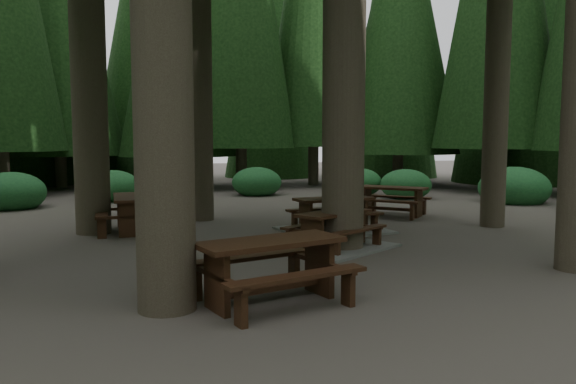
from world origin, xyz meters
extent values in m
plane|color=#524943|center=(0.00, 0.00, 0.00)|extent=(80.00, 80.00, 0.00)
cube|color=gray|center=(0.66, 0.32, 0.03)|extent=(2.85, 2.73, 0.05)
cube|color=#311C0E|center=(0.66, 0.32, 0.72)|extent=(1.82, 1.51, 0.06)
cube|color=#311C0E|center=(0.35, 0.81, 0.43)|extent=(1.58, 1.14, 0.05)
cube|color=#311C0E|center=(0.98, -0.16, 0.43)|extent=(1.58, 1.14, 0.05)
cube|color=#311C0E|center=(0.08, -0.05, 0.35)|extent=(0.35, 0.49, 0.69)
cube|color=#311C0E|center=(0.08, -0.05, 0.40)|extent=(0.82, 1.21, 0.06)
cube|color=#311C0E|center=(1.24, 0.70, 0.35)|extent=(0.35, 0.49, 0.69)
cube|color=#311C0E|center=(1.24, 0.70, 0.40)|extent=(0.82, 1.21, 0.06)
cube|color=#311C0E|center=(0.66, 0.32, 0.17)|extent=(1.25, 0.85, 0.08)
cube|color=#311C0E|center=(-3.35, 3.48, 0.82)|extent=(0.87, 2.01, 0.07)
cube|color=#311C0E|center=(-4.01, 3.45, 0.49)|extent=(0.38, 1.99, 0.05)
cube|color=#311C0E|center=(-2.69, 3.52, 0.49)|extent=(0.38, 1.99, 0.05)
cube|color=#311C0E|center=(-3.31, 2.69, 0.40)|extent=(0.61, 0.12, 0.79)
cube|color=#311C0E|center=(-3.31, 2.69, 0.46)|extent=(1.59, 0.17, 0.07)
cube|color=#311C0E|center=(-3.39, 4.27, 0.40)|extent=(0.61, 0.12, 0.79)
cube|color=#311C0E|center=(-3.39, 4.27, 0.46)|extent=(1.59, 0.17, 0.07)
cube|color=#311C0E|center=(-3.35, 3.48, 0.20)|extent=(0.18, 1.65, 0.09)
cube|color=gray|center=(1.35, 2.31, 0.03)|extent=(2.68, 2.34, 0.05)
cube|color=#311C0E|center=(1.35, 2.31, 0.78)|extent=(1.96, 1.03, 0.06)
cube|color=#311C0E|center=(1.25, 2.92, 0.47)|extent=(1.88, 0.57, 0.05)
cube|color=#311C0E|center=(1.46, 1.69, 0.47)|extent=(1.88, 0.57, 0.05)
cube|color=#311C0E|center=(0.62, 2.18, 0.37)|extent=(0.18, 0.58, 0.75)
cube|color=#311C0E|center=(0.62, 2.18, 0.44)|extent=(0.33, 1.50, 0.06)
cube|color=#311C0E|center=(2.09, 2.43, 0.37)|extent=(0.18, 0.58, 0.75)
cube|color=#311C0E|center=(2.09, 2.43, 0.44)|extent=(0.33, 1.50, 0.06)
cube|color=#311C0E|center=(1.35, 2.31, 0.19)|extent=(1.55, 0.34, 0.08)
cube|color=#311C0E|center=(3.90, 4.48, 0.80)|extent=(1.92, 1.85, 0.06)
cube|color=#311C0E|center=(4.33, 4.95, 0.48)|extent=(1.60, 1.50, 0.05)
cube|color=#311C0E|center=(3.47, 4.01, 0.48)|extent=(1.60, 1.50, 0.05)
cube|color=#311C0E|center=(3.33, 5.00, 0.38)|extent=(0.46, 0.49, 0.77)
cube|color=#311C0E|center=(3.33, 5.00, 0.45)|extent=(1.11, 1.20, 0.06)
cube|color=#311C0E|center=(4.47, 3.96, 0.38)|extent=(0.46, 0.49, 0.77)
cube|color=#311C0E|center=(4.47, 3.96, 0.45)|extent=(1.11, 1.20, 0.06)
cube|color=#311C0E|center=(3.90, 4.48, 0.19)|extent=(1.24, 1.15, 0.09)
cube|color=#311C0E|center=(-1.43, -3.05, 0.83)|extent=(2.14, 1.34, 0.07)
cube|color=#311C0E|center=(-1.62, -2.41, 0.50)|extent=(1.99, 0.86, 0.06)
cube|color=#311C0E|center=(-1.23, -3.68, 0.50)|extent=(1.99, 0.86, 0.06)
cube|color=#311C0E|center=(-2.19, -3.29, 0.40)|extent=(0.27, 0.61, 0.80)
cube|color=#311C0E|center=(-2.19, -3.29, 0.47)|extent=(0.57, 1.57, 0.07)
cube|color=#311C0E|center=(-0.66, -2.81, 0.40)|extent=(0.27, 0.61, 0.80)
cube|color=#311C0E|center=(-0.66, -2.81, 0.47)|extent=(0.57, 1.57, 0.07)
cube|color=#311C0E|center=(-1.43, -3.05, 0.20)|extent=(1.62, 0.58, 0.09)
ellipsoid|color=#206031|center=(9.44, 6.45, 0.40)|extent=(2.42, 2.42, 1.49)
ellipsoid|color=#206031|center=(6.43, 8.69, 0.40)|extent=(1.90, 1.90, 1.17)
ellipsoid|color=#206031|center=(5.14, 10.17, 0.40)|extent=(1.84, 1.84, 1.13)
ellipsoid|color=#206031|center=(1.30, 11.25, 0.40)|extent=(1.95, 1.95, 1.20)
ellipsoid|color=#206031|center=(-1.94, 11.21, 0.40)|extent=(2.31, 2.31, 1.42)
ellipsoid|color=#206031|center=(-4.09, 10.56, 0.40)|extent=(1.93, 1.93, 1.19)
ellipsoid|color=#206031|center=(-7.11, 9.06, 0.40)|extent=(2.15, 2.15, 1.32)
cone|color=black|center=(8.89, 14.45, 8.24)|extent=(5.73, 5.73, 13.48)
cone|color=black|center=(-1.44, 15.36, 7.89)|extent=(5.17, 5.17, 12.91)
cone|color=black|center=(-6.57, 16.72, 8.10)|extent=(5.82, 5.82, 13.26)
cone|color=black|center=(11.00, 19.74, 9.51)|extent=(5.26, 5.26, 19.02)
cone|color=black|center=(4.25, 21.60, 8.07)|extent=(5.34, 5.34, 16.14)
cone|color=black|center=(-2.52, 20.86, 8.43)|extent=(6.57, 6.57, 16.86)
camera|label=1|loc=(-3.10, -10.30, 2.22)|focal=35.00mm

